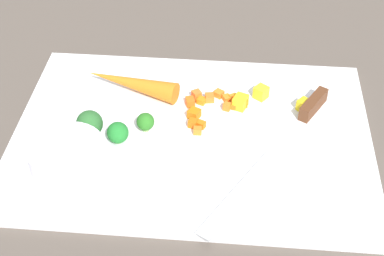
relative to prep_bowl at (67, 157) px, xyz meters
The scene contains 26 objects.
ground_plane 0.20m from the prep_bowl, 27.35° to the left, with size 4.00×4.00×0.00m, color #564C44.
cutting_board 0.19m from the prep_bowl, 27.35° to the left, with size 0.55×0.40×0.01m, color white.
prep_bowl is the anchor object (origin of this frame).
chef_knife 0.34m from the prep_bowl, 17.44° to the left, with size 0.19×0.32×0.02m.
whole_carrot 0.19m from the prep_bowl, 71.70° to the left, with size 0.04×0.04×0.16m, color orange.
carrot_dice_0 0.21m from the prep_bowl, 36.95° to the left, with size 0.02×0.02×0.01m, color orange.
carrot_dice_1 0.20m from the prep_bowl, 26.75° to the left, with size 0.01×0.01×0.01m, color orange.
carrot_dice_2 0.26m from the prep_bowl, 41.53° to the left, with size 0.01×0.01×0.01m, color orange.
carrot_dice_3 0.28m from the prep_bowl, 33.73° to the left, with size 0.01×0.01×0.01m, color orange.
carrot_dice_4 0.23m from the prep_bowl, 43.99° to the left, with size 0.01×0.02×0.01m, color orange.
carrot_dice_5 0.20m from the prep_bowl, 31.17° to the left, with size 0.01×0.01×0.01m, color orange.
carrot_dice_6 0.29m from the prep_bowl, 36.69° to the left, with size 0.01×0.01×0.01m, color orange.
carrot_dice_7 0.28m from the prep_bowl, 41.61° to the left, with size 0.01×0.01×0.01m, color orange.
carrot_dice_8 0.28m from the prep_bowl, 38.08° to the left, with size 0.01×0.01×0.01m, color orange.
carrot_dice_9 0.21m from the prep_bowl, 29.33° to the left, with size 0.01×0.01×0.01m, color orange.
carrot_dice_10 0.24m from the prep_bowl, 42.26° to the left, with size 0.01×0.01×0.01m, color orange.
carrot_dice_11 0.29m from the prep_bowl, 33.65° to the left, with size 0.02×0.02×0.02m, color orange.
carrot_dice_12 0.24m from the prep_bowl, 45.41° to the left, with size 0.01×0.01×0.02m, color orange.
carrot_dice_13 0.27m from the prep_bowl, 34.09° to the left, with size 0.01×0.01×0.01m, color orange.
pepper_dice_0 0.33m from the prep_bowl, 34.04° to the left, with size 0.02×0.02×0.02m, color yellow.
pepper_dice_1 0.38m from the prep_bowl, 25.00° to the left, with size 0.02×0.02×0.02m, color yellow.
pepper_dice_2 0.29m from the prep_bowl, 35.56° to the left, with size 0.01×0.01×0.01m, color yellow.
pepper_dice_3 0.29m from the prep_bowl, 33.10° to the left, with size 0.02×0.02×0.02m, color yellow.
broccoli_floret_0 0.13m from the prep_bowl, 42.08° to the left, with size 0.03×0.03×0.03m.
broccoli_floret_1 0.09m from the prep_bowl, 43.75° to the left, with size 0.03×0.03×0.03m.
broccoli_floret_2 0.07m from the prep_bowl, 76.53° to the left, with size 0.04×0.04×0.04m.
Camera 1 is at (0.06, -0.67, 0.61)m, focal length 54.67 mm.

